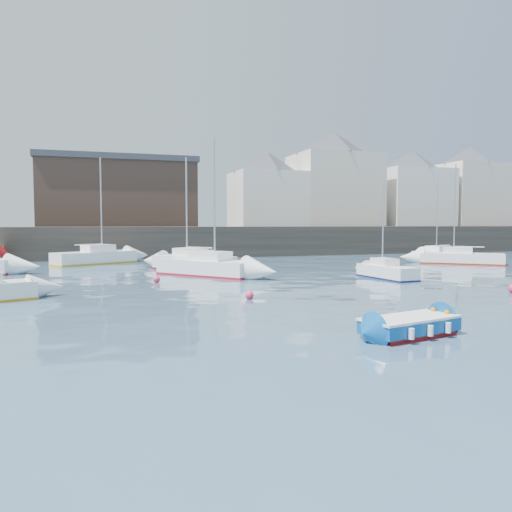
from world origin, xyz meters
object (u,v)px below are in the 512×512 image
object	(u,v)px
sailboat_d	(461,258)
sailboat_f	(193,262)
sailboat_g	(440,254)
sailboat_c	(386,271)
buoy_far	(157,283)
sailboat_h	(95,257)
blue_dinghy	(410,325)
sailboat_b	(207,267)
buoy_near	(249,299)

from	to	relation	value
sailboat_d	sailboat_f	bearing A→B (deg)	175.95
sailboat_g	sailboat_f	bearing A→B (deg)	-171.30
sailboat_c	sailboat_f	size ratio (longest dim) A/B	0.72
buoy_far	sailboat_h	bearing A→B (deg)	102.34
blue_dinghy	sailboat_b	world-z (taller)	sailboat_b
blue_dinghy	sailboat_f	size ratio (longest dim) A/B	0.41
sailboat_c	buoy_near	xyz separation A→B (m)	(-10.27, -5.26, -0.44)
blue_dinghy	buoy_near	xyz separation A→B (m)	(-2.34, 8.34, -0.32)
blue_dinghy	sailboat_c	bearing A→B (deg)	59.76
sailboat_g	buoy_near	bearing A→B (deg)	-143.23
sailboat_d	sailboat_f	distance (m)	22.03
sailboat_b	sailboat_h	xyz separation A→B (m)	(-6.73, 12.00, 0.00)
buoy_far	buoy_near	bearing A→B (deg)	-67.24
sailboat_d	sailboat_h	world-z (taller)	sailboat_h
sailboat_c	sailboat_h	world-z (taller)	sailboat_h
sailboat_f	sailboat_h	bearing A→B (deg)	130.60
sailboat_d	sailboat_h	bearing A→B (deg)	161.95
sailboat_b	buoy_far	distance (m)	4.50
sailboat_g	buoy_far	size ratio (longest dim) A/B	20.38
blue_dinghy	sailboat_h	world-z (taller)	sailboat_h
sailboat_b	sailboat_g	bearing A→B (deg)	18.26
sailboat_g	buoy_near	distance (m)	30.30
sailboat_h	sailboat_c	bearing A→B (deg)	-45.59
sailboat_f	sailboat_g	xyz separation A→B (m)	(23.97, 3.67, -0.11)
sailboat_f	sailboat_b	bearing A→B (deg)	-89.17
sailboat_c	buoy_near	distance (m)	11.55
sailboat_f	sailboat_g	distance (m)	24.25
sailboat_b	sailboat_h	distance (m)	13.76
sailboat_c	sailboat_f	xyz separation A→B (m)	(-9.97, 9.21, 0.12)
sailboat_g	sailboat_h	xyz separation A→B (m)	(-30.64, 4.11, 0.12)
sailboat_g	sailboat_h	world-z (taller)	sailboat_h
sailboat_b	sailboat_d	world-z (taller)	sailboat_b
sailboat_c	buoy_far	xyz separation A→B (m)	(-13.41, 2.21, -0.44)
sailboat_b	buoy_near	xyz separation A→B (m)	(-0.36, -10.25, -0.56)
sailboat_d	blue_dinghy	bearing A→B (deg)	-133.15
sailboat_c	sailboat_h	xyz separation A→B (m)	(-16.64, 16.99, 0.12)
buoy_near	sailboat_b	bearing A→B (deg)	87.98
sailboat_d	sailboat_c	bearing A→B (deg)	-147.47
sailboat_f	buoy_near	distance (m)	14.49
sailboat_c	sailboat_d	xyz separation A→B (m)	(12.00, 7.65, 0.05)
blue_dinghy	sailboat_b	distance (m)	18.70
blue_dinghy	sailboat_g	xyz separation A→B (m)	(21.93, 26.48, 0.13)
buoy_far	blue_dinghy	bearing A→B (deg)	-70.89
blue_dinghy	sailboat_f	bearing A→B (deg)	95.11
sailboat_f	buoy_far	bearing A→B (deg)	-116.14
blue_dinghy	sailboat_g	distance (m)	34.38
buoy_far	sailboat_f	bearing A→B (deg)	63.86
blue_dinghy	sailboat_g	bearing A→B (deg)	50.37
sailboat_h	buoy_far	bearing A→B (deg)	-77.66
sailboat_b	sailboat_g	size ratio (longest dim) A/B	1.09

